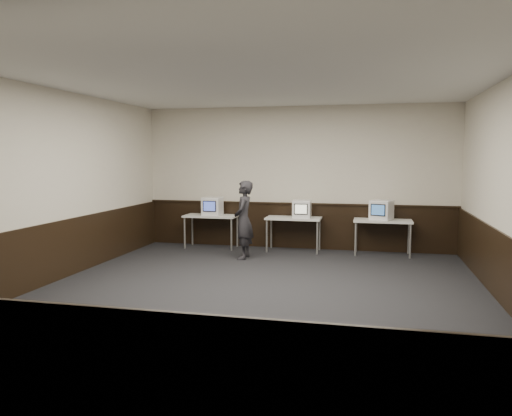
{
  "coord_description": "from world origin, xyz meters",
  "views": [
    {
      "loc": [
        1.65,
        -7.16,
        2.08
      ],
      "look_at": [
        -0.38,
        1.6,
        1.15
      ],
      "focal_mm": 35.0,
      "sensor_mm": 36.0,
      "label": 1
    }
  ],
  "objects_px": {
    "emac_center": "(302,209)",
    "emac_right": "(381,210)",
    "desk_right": "(383,223)",
    "person": "(244,220)",
    "desk_left": "(211,218)",
    "desk_center": "(294,221)",
    "emac_left": "(212,206)"
  },
  "relations": [
    {
      "from": "emac_right",
      "to": "person",
      "type": "distance_m",
      "value": 2.92
    },
    {
      "from": "desk_left",
      "to": "emac_center",
      "type": "relative_size",
      "value": 2.82
    },
    {
      "from": "desk_left",
      "to": "person",
      "type": "relative_size",
      "value": 0.75
    },
    {
      "from": "emac_right",
      "to": "person",
      "type": "height_order",
      "value": "person"
    },
    {
      "from": "desk_center",
      "to": "desk_right",
      "type": "xyz_separation_m",
      "value": [
        1.9,
        0.0,
        0.0
      ]
    },
    {
      "from": "desk_left",
      "to": "desk_center",
      "type": "bearing_deg",
      "value": 0.0
    },
    {
      "from": "desk_center",
      "to": "emac_right",
      "type": "bearing_deg",
      "value": -0.17
    },
    {
      "from": "desk_center",
      "to": "person",
      "type": "distance_m",
      "value": 1.35
    },
    {
      "from": "emac_right",
      "to": "desk_center",
      "type": "bearing_deg",
      "value": -160.71
    },
    {
      "from": "desk_center",
      "to": "emac_right",
      "type": "distance_m",
      "value": 1.89
    },
    {
      "from": "desk_right",
      "to": "emac_left",
      "type": "bearing_deg",
      "value": -179.8
    },
    {
      "from": "emac_right",
      "to": "desk_left",
      "type": "bearing_deg",
      "value": -160.62
    },
    {
      "from": "emac_left",
      "to": "desk_left",
      "type": "bearing_deg",
      "value": 160.44
    },
    {
      "from": "desk_left",
      "to": "person",
      "type": "xyz_separation_m",
      "value": [
        1.03,
        -1.02,
        0.12
      ]
    },
    {
      "from": "desk_right",
      "to": "desk_left",
      "type": "bearing_deg",
      "value": 180.0
    },
    {
      "from": "emac_right",
      "to": "person",
      "type": "bearing_deg",
      "value": -140.12
    },
    {
      "from": "desk_center",
      "to": "person",
      "type": "bearing_deg",
      "value": -130.28
    },
    {
      "from": "desk_center",
      "to": "emac_center",
      "type": "height_order",
      "value": "emac_center"
    },
    {
      "from": "emac_center",
      "to": "person",
      "type": "height_order",
      "value": "person"
    },
    {
      "from": "desk_right",
      "to": "emac_center",
      "type": "height_order",
      "value": "emac_center"
    },
    {
      "from": "desk_right",
      "to": "emac_right",
      "type": "relative_size",
      "value": 2.18
    },
    {
      "from": "emac_center",
      "to": "person",
      "type": "xyz_separation_m",
      "value": [
        -1.06,
        -0.98,
        -0.15
      ]
    },
    {
      "from": "emac_center",
      "to": "person",
      "type": "distance_m",
      "value": 1.44
    },
    {
      "from": "desk_left",
      "to": "emac_right",
      "type": "distance_m",
      "value": 3.78
    },
    {
      "from": "emac_center",
      "to": "emac_right",
      "type": "height_order",
      "value": "emac_right"
    },
    {
      "from": "desk_center",
      "to": "desk_right",
      "type": "distance_m",
      "value": 1.9
    },
    {
      "from": "emac_left",
      "to": "person",
      "type": "xyz_separation_m",
      "value": [
        0.99,
        -1.01,
        -0.16
      ]
    },
    {
      "from": "desk_left",
      "to": "person",
      "type": "bearing_deg",
      "value": -44.73
    },
    {
      "from": "desk_right",
      "to": "emac_right",
      "type": "bearing_deg",
      "value": -170.38
    },
    {
      "from": "desk_center",
      "to": "emac_right",
      "type": "height_order",
      "value": "emac_right"
    },
    {
      "from": "desk_left",
      "to": "desk_right",
      "type": "distance_m",
      "value": 3.8
    },
    {
      "from": "person",
      "to": "desk_left",
      "type": "bearing_deg",
      "value": -137.76
    }
  ]
}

